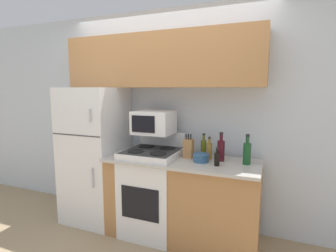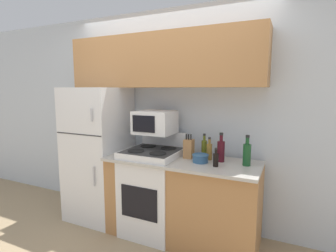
% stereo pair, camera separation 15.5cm
% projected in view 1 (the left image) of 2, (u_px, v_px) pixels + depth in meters
% --- Properties ---
extents(ground_plane, '(12.00, 12.00, 0.00)m').
position_uv_depth(ground_plane, '(142.00, 244.00, 2.75)').
color(ground_plane, tan).
extents(wall_back, '(8.00, 0.05, 2.55)m').
position_uv_depth(wall_back, '(167.00, 117.00, 3.21)').
color(wall_back, silver).
rests_on(wall_back, ground_plane).
extents(lower_cabinets, '(1.61, 0.64, 0.88)m').
position_uv_depth(lower_cabinets, '(182.00, 198.00, 2.84)').
color(lower_cabinets, '#B27A47').
rests_on(lower_cabinets, ground_plane).
extents(refrigerator, '(0.67, 0.68, 1.64)m').
position_uv_depth(refrigerator, '(95.00, 154.00, 3.24)').
color(refrigerator, white).
rests_on(refrigerator, ground_plane).
extents(upper_cabinets, '(2.29, 0.35, 0.59)m').
position_uv_depth(upper_cabinets, '(160.00, 61.00, 2.94)').
color(upper_cabinets, '#B27A47').
rests_on(upper_cabinets, refrigerator).
extents(stove, '(0.59, 0.62, 1.11)m').
position_uv_depth(stove, '(153.00, 190.00, 2.95)').
color(stove, white).
rests_on(stove, ground_plane).
extents(microwave, '(0.43, 0.37, 0.26)m').
position_uv_depth(microwave, '(154.00, 122.00, 2.96)').
color(microwave, white).
rests_on(microwave, stove).
extents(knife_block, '(0.09, 0.10, 0.26)m').
position_uv_depth(knife_block, '(189.00, 148.00, 2.82)').
color(knife_block, '#B27A47').
rests_on(knife_block, lower_cabinets).
extents(bowl, '(0.17, 0.17, 0.08)m').
position_uv_depth(bowl, '(201.00, 158.00, 2.67)').
color(bowl, '#335B84').
rests_on(bowl, lower_cabinets).
extents(bottle_wine_green, '(0.08, 0.08, 0.30)m').
position_uv_depth(bottle_wine_green, '(247.00, 153.00, 2.57)').
color(bottle_wine_green, '#194C23').
rests_on(bottle_wine_green, lower_cabinets).
extents(bottle_olive_oil, '(0.06, 0.06, 0.26)m').
position_uv_depth(bottle_olive_oil, '(204.00, 148.00, 2.86)').
color(bottle_olive_oil, '#5B6619').
rests_on(bottle_olive_oil, lower_cabinets).
extents(bottle_wine_red, '(0.08, 0.08, 0.30)m').
position_uv_depth(bottle_wine_red, '(221.00, 150.00, 2.69)').
color(bottle_wine_red, '#470F19').
rests_on(bottle_wine_red, lower_cabinets).
extents(bottle_soy_sauce, '(0.05, 0.05, 0.18)m').
position_uv_depth(bottle_soy_sauce, '(217.00, 159.00, 2.53)').
color(bottle_soy_sauce, black).
rests_on(bottle_soy_sauce, lower_cabinets).
extents(bottle_vinegar, '(0.06, 0.06, 0.24)m').
position_uv_depth(bottle_vinegar, '(209.00, 150.00, 2.76)').
color(bottle_vinegar, olive).
rests_on(bottle_vinegar, lower_cabinets).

